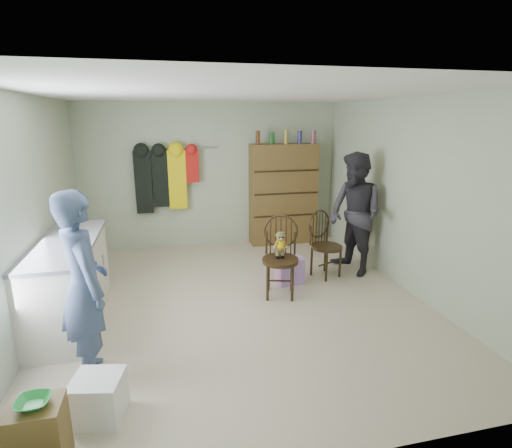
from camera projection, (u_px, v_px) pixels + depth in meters
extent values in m
plane|color=beige|center=(240.00, 302.00, 5.02)|extent=(5.00, 5.00, 0.00)
plane|color=#B4C0A1|center=(213.00, 176.00, 7.05)|extent=(4.50, 0.00, 4.50)
plane|color=#B4C0A1|center=(30.00, 215.00, 4.20)|extent=(0.00, 5.00, 5.00)
plane|color=#B4C0A1|center=(409.00, 197.00, 5.20)|extent=(0.00, 5.00, 5.00)
plane|color=white|center=(238.00, 94.00, 4.38)|extent=(5.00, 5.00, 0.00)
cube|color=silver|center=(69.00, 283.00, 4.47)|extent=(0.60, 1.80, 0.90)
cube|color=slate|center=(64.00, 243.00, 4.35)|extent=(0.64, 1.86, 0.04)
cylinder|color=#99999E|center=(92.00, 289.00, 4.10)|extent=(0.02, 0.02, 0.14)
cylinder|color=#99999E|center=(103.00, 260.00, 4.94)|extent=(0.02, 0.02, 0.14)
cube|color=brown|center=(39.00, 437.00, 2.60)|extent=(0.33, 0.28, 0.47)
imported|color=green|center=(33.00, 402.00, 2.53)|extent=(0.21, 0.21, 0.05)
cube|color=white|center=(99.00, 398.00, 3.05)|extent=(0.43, 0.41, 0.35)
cylinder|color=#302110|center=(280.00, 260.00, 5.08)|extent=(0.58, 0.58, 0.05)
cylinder|color=#302110|center=(268.00, 283.00, 5.01)|extent=(0.04, 0.04, 0.46)
cylinder|color=#302110|center=(292.00, 284.00, 4.99)|extent=(0.04, 0.04, 0.46)
cylinder|color=#302110|center=(268.00, 274.00, 5.31)|extent=(0.04, 0.04, 0.46)
cylinder|color=#302110|center=(292.00, 274.00, 5.29)|extent=(0.04, 0.04, 0.46)
torus|color=#302110|center=(281.00, 231.00, 5.17)|extent=(0.44, 0.16, 0.45)
cylinder|color=#302110|center=(266.00, 243.00, 5.21)|extent=(0.03, 0.03, 0.31)
cylinder|color=#302110|center=(295.00, 243.00, 5.19)|extent=(0.03, 0.03, 0.31)
cylinder|color=yellow|center=(280.00, 245.00, 5.05)|extent=(0.11, 0.11, 0.10)
cylinder|color=#475128|center=(280.00, 252.00, 5.07)|extent=(0.06, 0.06, 0.16)
sphere|color=#9E7042|center=(280.00, 237.00, 5.02)|extent=(0.10, 0.10, 0.10)
cylinder|color=#475128|center=(280.00, 234.00, 5.01)|extent=(0.09, 0.09, 0.03)
cube|color=black|center=(281.00, 238.00, 4.98)|extent=(0.07, 0.01, 0.02)
cylinder|color=#302110|center=(327.00, 247.00, 5.73)|extent=(0.56, 0.56, 0.04)
cylinder|color=#302110|center=(326.00, 267.00, 5.60)|extent=(0.03, 0.03, 0.43)
cylinder|color=#302110|center=(340.00, 263.00, 5.76)|extent=(0.03, 0.03, 0.43)
cylinder|color=#302110|center=(311.00, 261.00, 5.82)|extent=(0.03, 0.03, 0.43)
cylinder|color=#302110|center=(325.00, 257.00, 5.99)|extent=(0.03, 0.03, 0.43)
torus|color=#302110|center=(319.00, 224.00, 5.78)|extent=(0.39, 0.19, 0.42)
cylinder|color=#302110|center=(311.00, 236.00, 5.71)|extent=(0.03, 0.03, 0.28)
cylinder|color=#302110|center=(327.00, 232.00, 5.91)|extent=(0.03, 0.03, 0.28)
cube|color=pink|center=(290.00, 270.00, 5.56)|extent=(0.37, 0.29, 0.37)
imported|color=#425379|center=(84.00, 287.00, 3.41)|extent=(0.63, 0.73, 1.69)
imported|color=#2D2B33|center=(355.00, 214.00, 5.78)|extent=(0.85, 0.99, 1.78)
cube|color=brown|center=(283.00, 194.00, 7.23)|extent=(1.20, 0.38, 1.80)
cube|color=#302110|center=(286.00, 215.00, 7.14)|extent=(1.16, 0.02, 0.03)
cube|color=#302110|center=(286.00, 193.00, 7.04)|extent=(1.16, 0.02, 0.03)
cube|color=#302110|center=(287.00, 171.00, 6.93)|extent=(1.16, 0.02, 0.03)
cylinder|color=#592D14|center=(258.00, 138.00, 6.76)|extent=(0.07, 0.07, 0.23)
cylinder|color=#19591E|center=(272.00, 138.00, 6.82)|extent=(0.09, 0.09, 0.20)
cylinder|color=#A59933|center=(286.00, 137.00, 6.87)|extent=(0.07, 0.07, 0.24)
cylinder|color=navy|center=(300.00, 137.00, 6.93)|extent=(0.08, 0.08, 0.23)
cylinder|color=#8C3F59|center=(313.00, 137.00, 6.98)|extent=(0.08, 0.08, 0.23)
cylinder|color=#99999E|center=(189.00, 148.00, 6.78)|extent=(1.00, 0.02, 0.02)
cube|color=black|center=(143.00, 182.00, 6.69)|extent=(0.28, 0.10, 1.05)
cube|color=black|center=(160.00, 179.00, 6.74)|extent=(0.26, 0.10, 0.95)
cube|color=yellow|center=(177.00, 180.00, 6.81)|extent=(0.30, 0.10, 1.00)
cube|color=red|center=(192.00, 166.00, 6.81)|extent=(0.22, 0.10, 0.55)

